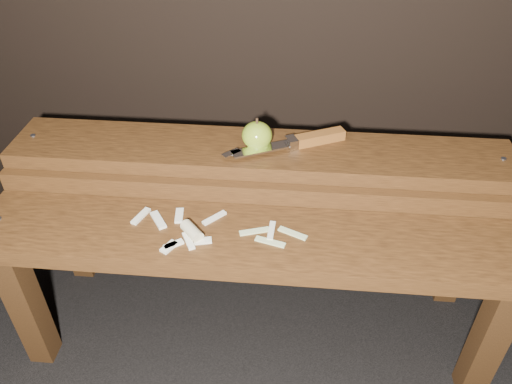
# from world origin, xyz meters

# --- Properties ---
(ground) EXTENTS (60.00, 60.00, 0.00)m
(ground) POSITION_xyz_m (0.00, 0.00, 0.00)
(ground) COLOR black
(bench_front_tier) EXTENTS (1.20, 0.20, 0.42)m
(bench_front_tier) POSITION_xyz_m (0.00, -0.06, 0.35)
(bench_front_tier) COLOR black
(bench_front_tier) RESTS_ON ground
(bench_rear_tier) EXTENTS (1.20, 0.21, 0.50)m
(bench_rear_tier) POSITION_xyz_m (0.00, 0.17, 0.41)
(bench_rear_tier) COLOR black
(bench_rear_tier) RESTS_ON ground
(apple) EXTENTS (0.07, 0.07, 0.08)m
(apple) POSITION_xyz_m (-0.01, 0.17, 0.53)
(apple) COLOR olive
(apple) RESTS_ON bench_rear_tier
(knife) EXTENTS (0.29, 0.15, 0.03)m
(knife) POSITION_xyz_m (0.10, 0.19, 0.51)
(knife) COLOR brown
(knife) RESTS_ON bench_rear_tier
(apple_scraps) EXTENTS (0.39, 0.15, 0.03)m
(apple_scraps) POSITION_xyz_m (-0.11, -0.05, 0.43)
(apple_scraps) COLOR beige
(apple_scraps) RESTS_ON bench_front_tier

